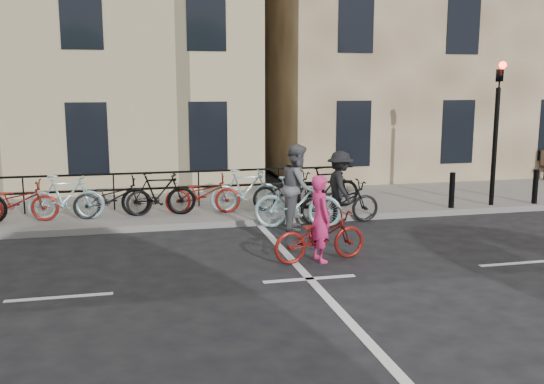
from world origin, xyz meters
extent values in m
plane|color=black|center=(0.00, 0.00, 0.00)|extent=(120.00, 120.00, 0.00)
cube|color=slate|center=(-4.00, 6.00, 0.07)|extent=(46.00, 4.00, 0.15)
cube|color=#8A7153|center=(9.00, 13.00, 6.15)|extent=(14.00, 10.00, 12.00)
cylinder|color=black|center=(6.20, 4.35, 1.65)|extent=(0.12, 0.12, 3.00)
imported|color=black|center=(6.20, 4.35, 3.60)|extent=(0.15, 0.18, 0.90)
sphere|color=#FF0C05|center=(6.20, 4.23, 3.70)|extent=(0.18, 0.18, 0.18)
cylinder|color=black|center=(5.00, 4.25, 0.60)|extent=(0.14, 0.14, 0.90)
cylinder|color=black|center=(7.40, 4.25, 0.60)|extent=(0.14, 0.14, 0.90)
cube|color=black|center=(-2.77, 5.90, 0.62)|extent=(11.45, 0.04, 0.95)
imported|color=maroon|center=(-5.40, 5.00, 0.62)|extent=(1.80, 0.63, 0.95)
imported|color=#9AC5CA|center=(-4.35, 5.00, 0.68)|extent=(1.75, 0.49, 1.05)
imported|color=black|center=(-3.30, 5.00, 0.62)|extent=(1.80, 0.63, 0.95)
imported|color=black|center=(-2.25, 5.00, 0.68)|extent=(1.75, 0.49, 1.05)
imported|color=maroon|center=(-1.20, 5.00, 0.62)|extent=(1.80, 0.63, 0.95)
imported|color=#9AC5CA|center=(-0.15, 5.00, 0.68)|extent=(1.75, 0.49, 1.05)
imported|color=black|center=(0.90, 5.00, 0.62)|extent=(1.80, 0.63, 0.95)
imported|color=black|center=(1.95, 5.00, 0.68)|extent=(1.75, 0.49, 1.05)
imported|color=maroon|center=(0.49, 0.99, 0.47)|extent=(1.87, 0.87, 0.95)
imported|color=#DB266C|center=(0.49, 0.99, 0.80)|extent=(0.46, 0.63, 1.61)
imported|color=#9AC5CA|center=(0.78, 3.56, 0.60)|extent=(2.06, 1.15, 1.19)
imported|color=#5D5E63|center=(0.78, 3.56, 0.96)|extent=(0.98, 1.11, 1.92)
imported|color=black|center=(1.89, 3.90, 0.50)|extent=(1.91, 0.67, 1.00)
imported|color=black|center=(1.89, 3.90, 0.85)|extent=(0.63, 1.10, 1.70)
camera|label=1|loc=(-2.83, -9.36, 3.22)|focal=40.00mm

